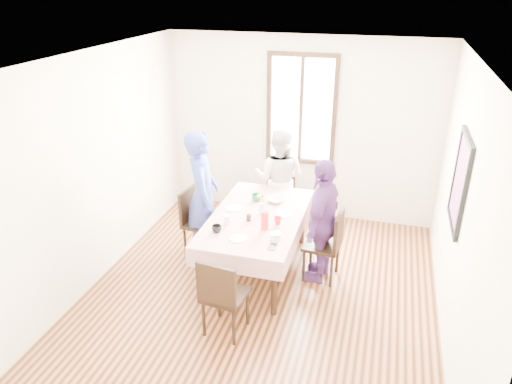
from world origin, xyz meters
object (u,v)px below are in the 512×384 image
chair_left (202,223)px  chair_near (225,294)px  person_right (322,221)px  chair_right (322,245)px  person_far (279,179)px  person_left (202,196)px  dining_table (257,243)px  chair_far (279,198)px

chair_left → chair_near: 1.58m
person_right → chair_near: bearing=-21.5°
chair_right → person_far: person_far is taller
person_left → person_right: bearing=-115.8°
dining_table → person_left: (-0.78, 0.16, 0.48)m
chair_left → chair_far: bearing=149.6°
chair_left → chair_near: same height
chair_far → person_far: (0.00, -0.02, 0.31)m
chair_near → person_far: person_far is taller
person_left → person_right: size_ratio=1.10×
person_left → chair_near: bearing=-172.0°
chair_left → person_far: bearing=149.0°
person_right → person_left: bearing=-83.5°
chair_far → person_left: bearing=46.4°
chair_left → chair_far: 1.31m
chair_far → person_left: size_ratio=0.53×
dining_table → person_left: bearing=168.2°
chair_left → person_right: (1.58, -0.11, 0.32)m
chair_left → chair_far: (0.80, 1.03, 0.00)m
dining_table → person_far: size_ratio=1.14×
chair_near → person_far: bearing=97.4°
chair_near → person_left: 1.62m
chair_right → chair_left: bearing=91.2°
dining_table → chair_left: size_ratio=1.91×
chair_near → person_right: size_ratio=0.58×
person_left → person_right: 1.56m
person_right → chair_left: bearing=-83.5°
person_far → chair_near: bearing=92.0°
chair_left → person_far: 1.33m
chair_right → chair_far: same height
chair_near → person_far: 2.39m
chair_right → person_right: person_right is taller
chair_left → chair_right: size_ratio=1.00×
chair_left → chair_right: bearing=93.4°
dining_table → person_left: size_ratio=1.01×
chair_near → person_left: size_ratio=0.53×
chair_right → person_far: (-0.80, 1.12, 0.31)m
person_right → chair_right: bearing=100.5°
person_far → person_right: bearing=126.8°
person_left → chair_right: bearing=-115.7°
chair_far → chair_left: bearing=45.6°
dining_table → chair_right: bearing=3.9°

